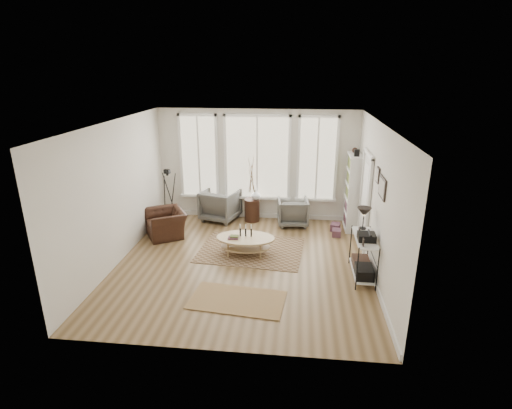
# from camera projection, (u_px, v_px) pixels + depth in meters

# --- Properties ---
(room) EXTENTS (5.50, 5.54, 2.90)m
(room) POSITION_uv_depth(u_px,v_px,m) (244.00, 198.00, 7.91)
(room) COLOR olive
(room) RESTS_ON ground
(bay_window) EXTENTS (4.14, 0.12, 2.24)m
(bay_window) POSITION_uv_depth(u_px,v_px,m) (257.00, 160.00, 10.38)
(bay_window) COLOR tan
(bay_window) RESTS_ON ground
(door) EXTENTS (0.09, 1.06, 2.22)m
(door) POSITION_uv_depth(u_px,v_px,m) (365.00, 199.00, 8.81)
(door) COLOR silver
(door) RESTS_ON ground
(bookcase) EXTENTS (0.31, 0.85, 2.06)m
(bookcase) POSITION_uv_depth(u_px,v_px,m) (353.00, 192.00, 9.89)
(bookcase) COLOR white
(bookcase) RESTS_ON ground
(low_shelf) EXTENTS (0.38, 1.08, 1.30)m
(low_shelf) POSITION_uv_depth(u_px,v_px,m) (363.00, 252.00, 7.67)
(low_shelf) COLOR white
(low_shelf) RESTS_ON ground
(wall_art) EXTENTS (0.04, 0.88, 0.44)m
(wall_art) POSITION_uv_depth(u_px,v_px,m) (381.00, 184.00, 7.23)
(wall_art) COLOR black
(wall_art) RESTS_ON ground
(rug_main) EXTENTS (2.40, 1.88, 0.01)m
(rug_main) POSITION_uv_depth(u_px,v_px,m) (251.00, 250.00, 8.94)
(rug_main) COLOR brown
(rug_main) RESTS_ON ground
(rug_runner) EXTENTS (1.74, 1.09, 0.01)m
(rug_runner) POSITION_uv_depth(u_px,v_px,m) (237.00, 300.00, 7.02)
(rug_runner) COLOR brown
(rug_runner) RESTS_ON ground
(coffee_table) EXTENTS (1.27, 0.81, 0.58)m
(coffee_table) POSITION_uv_depth(u_px,v_px,m) (245.00, 241.00, 8.66)
(coffee_table) COLOR tan
(coffee_table) RESTS_ON ground
(armchair_left) EXTENTS (1.12, 1.14, 0.83)m
(armchair_left) POSITION_uv_depth(u_px,v_px,m) (220.00, 205.00, 10.62)
(armchair_left) COLOR #5F5F5A
(armchair_left) RESTS_ON ground
(armchair_right) EXTENTS (0.83, 0.85, 0.71)m
(armchair_right) POSITION_uv_depth(u_px,v_px,m) (293.00, 212.00, 10.29)
(armchair_right) COLOR #5F5F5A
(armchair_right) RESTS_ON ground
(side_table) EXTENTS (0.40, 0.40, 1.69)m
(side_table) POSITION_uv_depth(u_px,v_px,m) (252.00, 192.00, 10.41)
(side_table) COLOR #341D14
(side_table) RESTS_ON ground
(vase) EXTENTS (0.30, 0.30, 0.26)m
(vase) POSITION_uv_depth(u_px,v_px,m) (256.00, 195.00, 10.42)
(vase) COLOR silver
(vase) RESTS_ON side_table
(accent_chair) EXTENTS (1.27, 1.23, 0.63)m
(accent_chair) POSITION_uv_depth(u_px,v_px,m) (166.00, 223.00, 9.63)
(accent_chair) COLOR #341D14
(accent_chair) RESTS_ON ground
(tripod_camera) EXTENTS (0.51, 0.51, 1.46)m
(tripod_camera) POSITION_uv_depth(u_px,v_px,m) (169.00, 199.00, 10.24)
(tripod_camera) COLOR black
(tripod_camera) RESTS_ON ground
(book_stack_near) EXTENTS (0.28, 0.32, 0.18)m
(book_stack_near) POSITION_uv_depth(u_px,v_px,m) (335.00, 227.00, 10.00)
(book_stack_near) COLOR maroon
(book_stack_near) RESTS_ON ground
(book_stack_far) EXTENTS (0.22, 0.27, 0.17)m
(book_stack_far) POSITION_uv_depth(u_px,v_px,m) (336.00, 233.00, 9.67)
(book_stack_far) COLOR maroon
(book_stack_far) RESTS_ON ground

